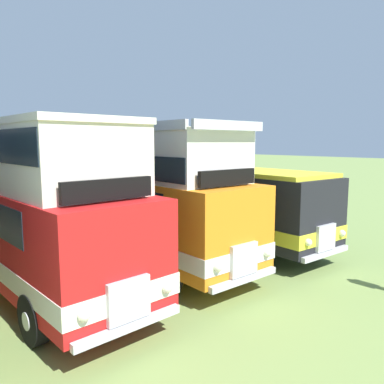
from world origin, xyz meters
name	(u,v)px	position (x,y,z in m)	size (l,w,h in m)	color
bus_sixth_in_row	(18,195)	(5.58, -0.10, 2.47)	(3.19, 11.26, 4.49)	red
bus_seventh_in_row	(123,187)	(9.32, 0.47, 2.36)	(2.67, 11.67, 4.52)	orange
bus_eighth_in_row	(212,197)	(13.04, -0.25, 1.75)	(2.83, 10.61, 2.99)	black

